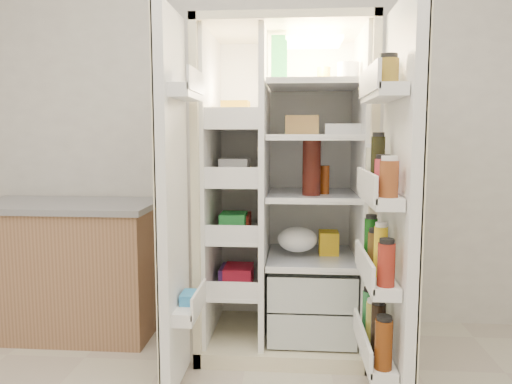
{
  "coord_description": "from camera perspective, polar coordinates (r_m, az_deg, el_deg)",
  "views": [
    {
      "loc": [
        0.24,
        -1.11,
        1.21
      ],
      "look_at": [
        0.06,
        1.25,
        0.93
      ],
      "focal_mm": 34.0,
      "sensor_mm": 36.0,
      "label": 1
    }
  ],
  "objects": [
    {
      "name": "wall_back",
      "position": [
        3.12,
        0.02,
        9.26
      ],
      "size": [
        4.0,
        0.02,
        2.7
      ],
      "primitive_type": "cube",
      "color": "silver",
      "rests_on": "floor"
    },
    {
      "name": "freezer_door",
      "position": [
        2.25,
        -9.72,
        -1.54
      ],
      "size": [
        0.15,
        0.4,
        1.72
      ],
      "color": "white",
      "rests_on": "floor"
    },
    {
      "name": "kitchen_counter",
      "position": [
        3.23,
        -21.32,
        -8.22
      ],
      "size": [
        1.11,
        0.59,
        0.81
      ],
      "color": "#9A6F4D",
      "rests_on": "floor"
    },
    {
      "name": "fridge_door",
      "position": [
        2.14,
        15.99,
        -2.6
      ],
      "size": [
        0.17,
        0.58,
        1.72
      ],
      "color": "white",
      "rests_on": "floor"
    },
    {
      "name": "refrigerator",
      "position": [
        2.8,
        3.69,
        -2.84
      ],
      "size": [
        0.93,
        0.7,
        1.8
      ],
      "color": "beige",
      "rests_on": "floor"
    }
  ]
}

